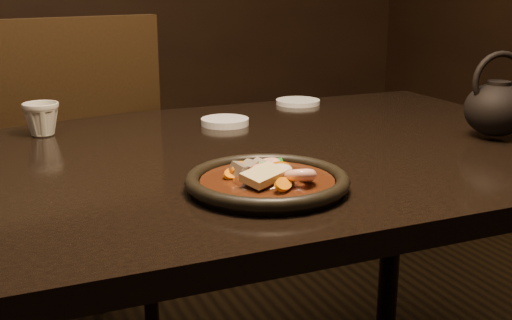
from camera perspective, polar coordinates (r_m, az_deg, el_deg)
name	(u,v)px	position (r m, az deg, el deg)	size (l,w,h in m)	color
table	(197,194)	(1.22, -5.26, -3.07)	(1.60, 0.90, 0.75)	black
chair	(61,190)	(1.76, -16.91, -2.53)	(0.56, 0.56, 0.98)	black
plate	(267,182)	(0.99, 1.01, -1.96)	(0.26, 0.26, 0.03)	black
stirfry	(267,178)	(0.99, 0.99, -1.58)	(0.14, 0.17, 0.05)	#361709
soy_dish	(225,122)	(1.45, -2.78, 3.43)	(0.11, 0.11, 0.02)	white
saucer_right	(298,102)	(1.70, 3.75, 5.18)	(0.12, 0.12, 0.01)	white
tea_cup	(41,118)	(1.41, -18.53, 3.56)	(0.07, 0.07, 0.07)	beige
teapot	(497,106)	(1.40, 20.64, 4.48)	(0.16, 0.13, 0.17)	black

